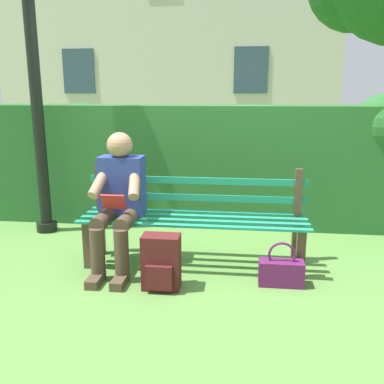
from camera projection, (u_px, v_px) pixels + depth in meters
ground at (193, 265)px, 3.73m from camera, size 60.00×60.00×0.00m
park_bench at (194, 217)px, 3.69m from camera, size 1.96×0.49×0.85m
person_seated at (118, 198)px, 3.56m from camera, size 0.44×0.73×1.17m
hedge_backdrop at (214, 161)px, 4.91m from camera, size 6.21×0.83×1.49m
building_facade at (171, 16)px, 12.45m from camera, size 9.52×3.02×7.47m
backpack at (161, 263)px, 3.24m from camera, size 0.29×0.25×0.43m
handbag at (281, 271)px, 3.31m from camera, size 0.35×0.15×0.36m
lamp_post at (31, 40)px, 4.19m from camera, size 0.27×0.27×3.54m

